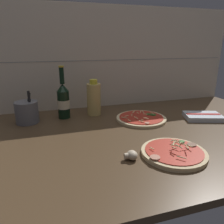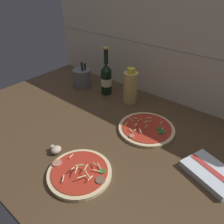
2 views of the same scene
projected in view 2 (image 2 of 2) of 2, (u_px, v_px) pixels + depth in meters
The scene contains 9 objects.
counter_slab at pixel (112, 141), 93.24cm from camera, with size 160.00×90.00×2.50cm.
tile_backsplash at pixel (171, 49), 106.80cm from camera, with size 160.00×1.13×60.00cm.
pizza_near at pixel (80, 173), 75.95cm from camera, with size 22.43×22.43×4.53cm.
pizza_far at pixel (146, 128), 97.14cm from camera, with size 24.90×24.90×4.79cm.
beer_bottle at pixel (106, 78), 121.66cm from camera, with size 6.08×6.08×26.63cm.
oil_bottle at pixel (130, 87), 113.96cm from camera, with size 7.36×7.36×18.98cm.
mushroom_left at pixel (56, 150), 84.72cm from camera, with size 4.52×4.31×3.02cm.
utensil_crock at pixel (82, 78), 132.05cm from camera, with size 10.82×10.82×15.79cm.
dish_towel at pixel (211, 173), 75.45cm from camera, with size 20.85×17.41×2.56cm.
Camera 2 is at (45.62, -54.78, 62.61)cm, focal length 35.00 mm.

